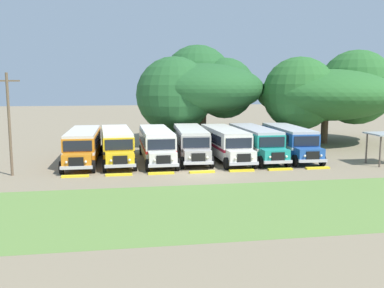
{
  "coord_description": "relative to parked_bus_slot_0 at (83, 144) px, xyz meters",
  "views": [
    {
      "loc": [
        -6.06,
        -31.45,
        6.82
      ],
      "look_at": [
        0.0,
        5.25,
        1.6
      ],
      "focal_mm": 39.85,
      "sensor_mm": 36.0,
      "label": 1
    }
  ],
  "objects": [
    {
      "name": "parked_bus_slot_2",
      "position": [
        6.44,
        -0.19,
        0.0
      ],
      "size": [
        2.8,
        10.85,
        2.82
      ],
      "rotation": [
        0.0,
        0.0,
        -1.56
      ],
      "color": "silver",
      "rests_on": "ground_plane"
    },
    {
      "name": "secondary_tree",
      "position": [
        27.18,
        8.8,
        4.35
      ],
      "size": [
        17.39,
        15.74,
        10.97
      ],
      "color": "brown",
      "rests_on": "ground_plane"
    },
    {
      "name": "curb_wheelstop_1",
      "position": [
        3.1,
        -6.26,
        -1.51
      ],
      "size": [
        2.0,
        0.36,
        0.15
      ],
      "primitive_type": "cube",
      "color": "yellow",
      "rests_on": "ground_plane"
    },
    {
      "name": "broad_shade_tree",
      "position": [
        12.2,
        10.66,
        4.83
      ],
      "size": [
        14.63,
        13.68,
        11.56
      ],
      "color": "brown",
      "rests_on": "ground_plane"
    },
    {
      "name": "parked_bus_slot_6",
      "position": [
        19.0,
        -0.23,
        0.0
      ],
      "size": [
        3.08,
        10.89,
        2.82
      ],
      "rotation": [
        0.0,
        0.0,
        -1.61
      ],
      "color": "#23519E",
      "rests_on": "ground_plane"
    },
    {
      "name": "utility_pole",
      "position": [
        -4.85,
        -4.88,
        2.51
      ],
      "size": [
        1.8,
        0.2,
        7.68
      ],
      "color": "brown",
      "rests_on": "ground_plane"
    },
    {
      "name": "parked_bus_slot_3",
      "position": [
        9.66,
        0.39,
        0.0
      ],
      "size": [
        3.16,
        10.9,
        2.82
      ],
      "rotation": [
        0.0,
        0.0,
        -1.62
      ],
      "color": "#9E9993",
      "rests_on": "ground_plane"
    },
    {
      "name": "curb_wheelstop_3",
      "position": [
        9.48,
        -6.26,
        -1.51
      ],
      "size": [
        2.0,
        0.36,
        0.15
      ],
      "primitive_type": "cube",
      "color": "yellow",
      "rests_on": "ground_plane"
    },
    {
      "name": "curb_wheelstop_6",
      "position": [
        19.05,
        -6.26,
        -1.51
      ],
      "size": [
        2.0,
        0.36,
        0.15
      ],
      "primitive_type": "cube",
      "color": "yellow",
      "rests_on": "ground_plane"
    },
    {
      "name": "parked_bus_slot_5",
      "position": [
        15.68,
        -0.23,
        0.0
      ],
      "size": [
        2.83,
        10.86,
        2.82
      ],
      "rotation": [
        0.0,
        0.0,
        -1.55
      ],
      "color": "teal",
      "rests_on": "ground_plane"
    },
    {
      "name": "foreground_grass_strip",
      "position": [
        9.48,
        -15.54,
        -1.58
      ],
      "size": [
        80.0,
        10.74,
        0.01
      ],
      "primitive_type": "cube",
      "color": "olive",
      "rests_on": "ground_plane"
    },
    {
      "name": "curb_wheelstop_5",
      "position": [
        15.86,
        -6.26,
        -1.51
      ],
      "size": [
        2.0,
        0.36,
        0.15
      ],
      "primitive_type": "cube",
      "color": "yellow",
      "rests_on": "ground_plane"
    },
    {
      "name": "parked_bus_slot_1",
      "position": [
        2.91,
        0.17,
        0.0
      ],
      "size": [
        3.18,
        10.91,
        2.82
      ],
      "rotation": [
        0.0,
        0.0,
        -1.52
      ],
      "color": "yellow",
      "rests_on": "ground_plane"
    },
    {
      "name": "parked_bus_slot_0",
      "position": [
        0.0,
        0.0,
        0.0
      ],
      "size": [
        2.76,
        10.85,
        2.82
      ],
      "rotation": [
        0.0,
        0.0,
        -1.58
      ],
      "color": "orange",
      "rests_on": "ground_plane"
    },
    {
      "name": "ground_plane",
      "position": [
        9.48,
        -6.72,
        -1.58
      ],
      "size": [
        220.0,
        220.0,
        0.0
      ],
      "primitive_type": "plane",
      "color": "#84755B"
    },
    {
      "name": "curb_wheelstop_4",
      "position": [
        12.67,
        -6.26,
        -1.51
      ],
      "size": [
        2.0,
        0.36,
        0.15
      ],
      "primitive_type": "cube",
      "color": "yellow",
      "rests_on": "ground_plane"
    },
    {
      "name": "curb_wheelstop_2",
      "position": [
        6.29,
        -6.26,
        -1.51
      ],
      "size": [
        2.0,
        0.36,
        0.15
      ],
      "primitive_type": "cube",
      "color": "yellow",
      "rests_on": "ground_plane"
    },
    {
      "name": "curb_wheelstop_0",
      "position": [
        -0.09,
        -6.26,
        -1.51
      ],
      "size": [
        2.0,
        0.36,
        0.15
      ],
      "primitive_type": "cube",
      "color": "yellow",
      "rests_on": "ground_plane"
    },
    {
      "name": "parked_bus_slot_4",
      "position": [
        12.71,
        -0.47,
        0.0
      ],
      "size": [
        2.92,
        10.87,
        2.82
      ],
      "rotation": [
        0.0,
        0.0,
        -1.55
      ],
      "color": "silver",
      "rests_on": "ground_plane"
    }
  ]
}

